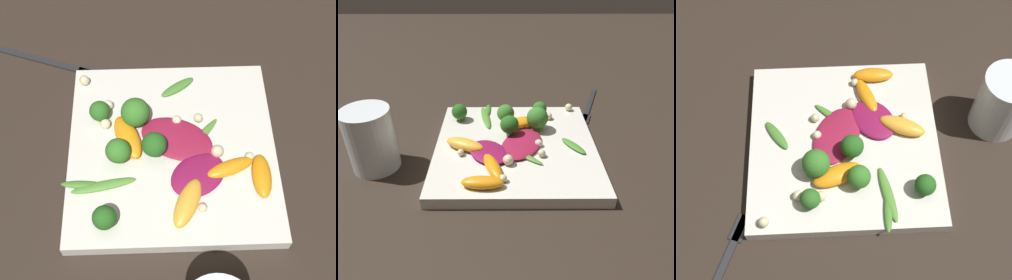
# 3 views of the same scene
# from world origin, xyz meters

# --- Properties ---
(ground_plane) EXTENTS (2.40, 2.40, 0.00)m
(ground_plane) POSITION_xyz_m (0.00, 0.00, 0.00)
(ground_plane) COLOR #2D231C
(plate) EXTENTS (0.30, 0.30, 0.02)m
(plate) POSITION_xyz_m (0.00, 0.00, 0.01)
(plate) COLOR silver
(plate) RESTS_ON ground_plane
(drinking_glass) EXTENTS (0.08, 0.08, 0.11)m
(drinking_glass) POSITION_xyz_m (-0.04, 0.25, 0.06)
(drinking_glass) COLOR white
(drinking_glass) RESTS_ON ground_plane
(fork) EXTENTS (0.18, 0.08, 0.01)m
(fork) POSITION_xyz_m (0.18, -0.18, 0.00)
(fork) COLOR #262628
(fork) RESTS_ON ground_plane
(radicchio_leaf_0) EXTENTS (0.13, 0.11, 0.01)m
(radicchio_leaf_0) POSITION_xyz_m (-0.01, -0.01, 0.03)
(radicchio_leaf_0) COLOR maroon
(radicchio_leaf_0) RESTS_ON plate
(radicchio_leaf_1) EXTENTS (0.10, 0.10, 0.01)m
(radicchio_leaf_1) POSITION_xyz_m (-0.03, 0.05, 0.03)
(radicchio_leaf_1) COLOR maroon
(radicchio_leaf_1) RESTS_ON plate
(orange_segment_0) EXTENTS (0.06, 0.08, 0.02)m
(orange_segment_0) POSITION_xyz_m (-0.02, 0.09, 0.03)
(orange_segment_0) COLOR #FCAD33
(orange_segment_0) RESTS_ON plate
(orange_segment_1) EXTENTS (0.03, 0.07, 0.02)m
(orange_segment_1) POSITION_xyz_m (-0.12, 0.06, 0.03)
(orange_segment_1) COLOR orange
(orange_segment_1) RESTS_ON plate
(orange_segment_2) EXTENTS (0.06, 0.08, 0.02)m
(orange_segment_2) POSITION_xyz_m (0.06, -0.01, 0.03)
(orange_segment_2) COLOR orange
(orange_segment_2) RESTS_ON plate
(orange_segment_3) EXTENTS (0.07, 0.05, 0.02)m
(orange_segment_3) POSITION_xyz_m (-0.08, 0.04, 0.03)
(orange_segment_3) COLOR orange
(orange_segment_3) RESTS_ON plate
(broccoli_floret_0) EXTENTS (0.04, 0.04, 0.04)m
(broccoli_floret_0) POSITION_xyz_m (0.03, 0.01, 0.05)
(broccoli_floret_0) COLOR #7A9E51
(broccoli_floret_0) RESTS_ON plate
(broccoli_floret_1) EXTENTS (0.04, 0.04, 0.05)m
(broccoli_floret_1) POSITION_xyz_m (0.05, -0.04, 0.05)
(broccoli_floret_1) COLOR #7A9E51
(broccoli_floret_1) RESTS_ON plate
(broccoli_floret_2) EXTENTS (0.04, 0.04, 0.04)m
(broccoli_floret_2) POSITION_xyz_m (0.08, 0.02, 0.05)
(broccoli_floret_2) COLOR #84AD5B
(broccoli_floret_2) RESTS_ON plate
(broccoli_floret_3) EXTENTS (0.03, 0.03, 0.04)m
(broccoli_floret_3) POSITION_xyz_m (0.09, 0.11, 0.04)
(broccoli_floret_3) COLOR #7A9E51
(broccoli_floret_3) RESTS_ON plate
(broccoli_floret_4) EXTENTS (0.03, 0.03, 0.03)m
(broccoli_floret_4) POSITION_xyz_m (0.11, -0.05, 0.04)
(broccoli_floret_4) COLOR #84AD5B
(broccoli_floret_4) RESTS_ON plate
(arugula_sprig_0) EXTENTS (0.06, 0.07, 0.01)m
(arugula_sprig_0) POSITION_xyz_m (-0.04, -0.01, 0.03)
(arugula_sprig_0) COLOR #518E33
(arugula_sprig_0) RESTS_ON plate
(arugula_sprig_1) EXTENTS (0.06, 0.02, 0.01)m
(arugula_sprig_1) POSITION_xyz_m (0.12, 0.06, 0.03)
(arugula_sprig_1) COLOR #47842D
(arugula_sprig_1) RESTS_ON plate
(arugula_sprig_2) EXTENTS (0.06, 0.05, 0.01)m
(arugula_sprig_2) POSITION_xyz_m (-0.01, -0.11, 0.03)
(arugula_sprig_2) COLOR #47842D
(arugula_sprig_2) RESTS_ON plate
(arugula_sprig_3) EXTENTS (0.09, 0.03, 0.01)m
(arugula_sprig_3) POSITION_xyz_m (0.10, 0.06, 0.03)
(arugula_sprig_3) COLOR #518E33
(arugula_sprig_3) RESTS_ON plate
(macadamia_nut_0) EXTENTS (0.02, 0.02, 0.02)m
(macadamia_nut_0) POSITION_xyz_m (0.13, -0.12, 0.03)
(macadamia_nut_0) COLOR beige
(macadamia_nut_0) RESTS_ON plate
(macadamia_nut_1) EXTENTS (0.02, 0.02, 0.02)m
(macadamia_nut_1) POSITION_xyz_m (0.10, -0.04, 0.03)
(macadamia_nut_1) COLOR beige
(macadamia_nut_1) RESTS_ON plate
(macadamia_nut_2) EXTENTS (0.02, 0.02, 0.02)m
(macadamia_nut_2) POSITION_xyz_m (0.09, -0.07, 0.03)
(macadamia_nut_2) COLOR beige
(macadamia_nut_2) RESTS_ON plate
(macadamia_nut_3) EXTENTS (0.01, 0.01, 0.01)m
(macadamia_nut_3) POSITION_xyz_m (-0.04, 0.10, 0.03)
(macadamia_nut_3) COLOR beige
(macadamia_nut_3) RESTS_ON plate
(macadamia_nut_4) EXTENTS (0.01, 0.01, 0.01)m
(macadamia_nut_4) POSITION_xyz_m (-0.01, -0.04, 0.03)
(macadamia_nut_4) COLOR beige
(macadamia_nut_4) RESTS_ON plate
(macadamia_nut_5) EXTENTS (0.02, 0.02, 0.02)m
(macadamia_nut_5) POSITION_xyz_m (-0.06, 0.01, 0.03)
(macadamia_nut_5) COLOR beige
(macadamia_nut_5) RESTS_ON plate
(macadamia_nut_6) EXTENTS (0.01, 0.01, 0.01)m
(macadamia_nut_6) POSITION_xyz_m (-0.04, -0.05, 0.03)
(macadamia_nut_6) COLOR beige
(macadamia_nut_6) RESTS_ON plate
(macadamia_nut_7) EXTENTS (0.01, 0.01, 0.01)m
(macadamia_nut_7) POSITION_xyz_m (-0.11, 0.02, 0.03)
(macadamia_nut_7) COLOR beige
(macadamia_nut_7) RESTS_ON plate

